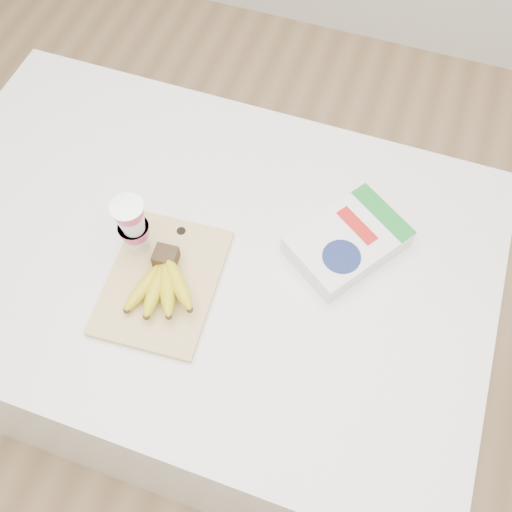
{
  "coord_description": "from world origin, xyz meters",
  "views": [
    {
      "loc": [
        0.34,
        -0.55,
        2.07
      ],
      "look_at": [
        0.14,
        0.0,
        1.02
      ],
      "focal_mm": 40.0,
      "sensor_mm": 36.0,
      "label": 1
    }
  ],
  "objects_px": {
    "table": "(210,330)",
    "cutting_board": "(163,282)",
    "cereal_box": "(348,241)",
    "bananas": "(162,282)",
    "yogurt_stack": "(133,226)"
  },
  "relations": [
    {
      "from": "cutting_board",
      "to": "cereal_box",
      "type": "relative_size",
      "value": 1.06
    },
    {
      "from": "cereal_box",
      "to": "yogurt_stack",
      "type": "bearing_deg",
      "value": -125.67
    },
    {
      "from": "cutting_board",
      "to": "bananas",
      "type": "bearing_deg",
      "value": -60.37
    },
    {
      "from": "cutting_board",
      "to": "bananas",
      "type": "height_order",
      "value": "bananas"
    },
    {
      "from": "table",
      "to": "cereal_box",
      "type": "relative_size",
      "value": 4.53
    },
    {
      "from": "table",
      "to": "cereal_box",
      "type": "xyz_separation_m",
      "value": [
        0.32,
        0.11,
        0.52
      ]
    },
    {
      "from": "bananas",
      "to": "cereal_box",
      "type": "height_order",
      "value": "bananas"
    },
    {
      "from": "yogurt_stack",
      "to": "table",
      "type": "bearing_deg",
      "value": 23.71
    },
    {
      "from": "yogurt_stack",
      "to": "cereal_box",
      "type": "height_order",
      "value": "yogurt_stack"
    },
    {
      "from": "table",
      "to": "cutting_board",
      "type": "bearing_deg",
      "value": -105.54
    },
    {
      "from": "bananas",
      "to": "yogurt_stack",
      "type": "distance_m",
      "value": 0.13
    },
    {
      "from": "bananas",
      "to": "yogurt_stack",
      "type": "xyz_separation_m",
      "value": [
        -0.09,
        0.07,
        0.06
      ]
    },
    {
      "from": "bananas",
      "to": "yogurt_stack",
      "type": "relative_size",
      "value": 1.05
    },
    {
      "from": "table",
      "to": "bananas",
      "type": "height_order",
      "value": "bananas"
    },
    {
      "from": "cutting_board",
      "to": "cereal_box",
      "type": "height_order",
      "value": "cereal_box"
    }
  ]
}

